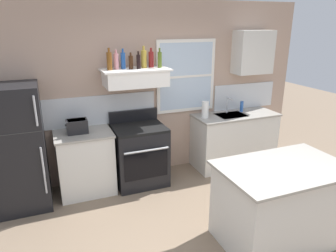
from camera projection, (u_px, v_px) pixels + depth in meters
back_wall at (149, 91)px, 4.84m from camera, size 5.40×0.11×2.70m
refrigerator at (16, 148)px, 3.99m from camera, size 0.70×0.72×1.65m
counter_left_of_stove at (86, 162)px, 4.46m from camera, size 0.79×0.63×0.91m
toaster at (77, 126)px, 4.28m from camera, size 0.30×0.20×0.19m
stove_range at (140, 154)px, 4.70m from camera, size 0.76×0.69×1.09m
range_hood_shelf at (135, 77)px, 4.42m from camera, size 0.96×0.52×0.24m
bottle_amber_wine at (109, 61)px, 4.22m from camera, size 0.07×0.07×0.30m
bottle_rose_pink at (116, 61)px, 4.30m from camera, size 0.07×0.07×0.27m
bottle_blue_liqueur at (123, 60)px, 4.34m from camera, size 0.07×0.07×0.28m
bottle_brown_stout at (131, 62)px, 4.34m from camera, size 0.06×0.06×0.23m
bottle_balsamic_dark at (138, 62)px, 4.34m from camera, size 0.06×0.06×0.24m
bottle_champagne_gold_foil at (144, 59)px, 4.43m from camera, size 0.08×0.08×0.31m
bottle_red_label_wine at (151, 59)px, 4.48m from camera, size 0.07×0.07×0.28m
bottle_olive_oil_square at (160, 59)px, 4.45m from camera, size 0.06×0.06×0.28m
counter_right_with_sink at (234, 139)px, 5.34m from camera, size 1.43×0.63×0.91m
sink_faucet at (228, 103)px, 5.19m from camera, size 0.03×0.17×0.28m
paper_towel_roll at (205, 110)px, 4.95m from camera, size 0.11×0.11×0.27m
dish_soap_bottle at (242, 106)px, 5.32m from camera, size 0.06×0.06×0.18m
kitchen_island at (280, 204)px, 3.44m from camera, size 1.40×0.90×0.91m
upper_cabinet_right at (253, 52)px, 5.13m from camera, size 0.64×0.32×0.70m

